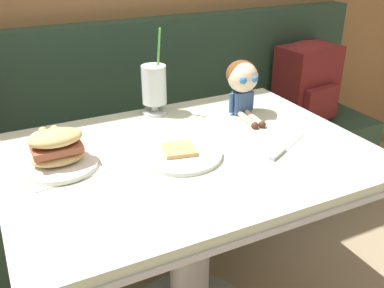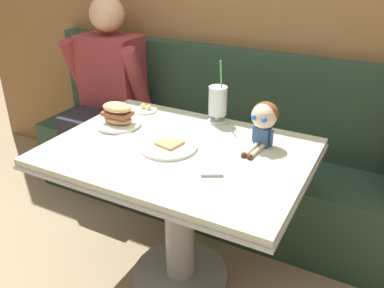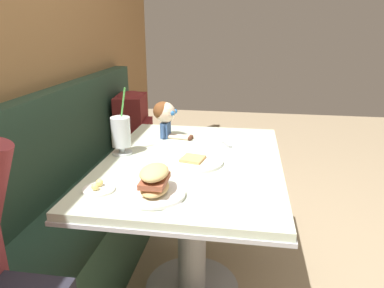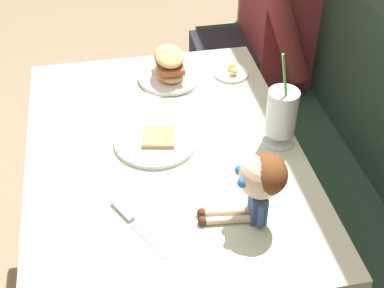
{
  "view_description": "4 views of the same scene",
  "coord_description": "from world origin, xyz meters",
  "px_view_note": "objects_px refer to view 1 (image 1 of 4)",
  "views": [
    {
      "loc": [
        -0.53,
        -0.9,
        1.35
      ],
      "look_at": [
        0.01,
        0.17,
        0.77
      ],
      "focal_mm": 41.05,
      "sensor_mm": 36.0,
      "label": 1
    },
    {
      "loc": [
        0.79,
        -1.18,
        1.54
      ],
      "look_at": [
        0.06,
        0.19,
        0.77
      ],
      "focal_mm": 38.32,
      "sensor_mm": 36.0,
      "label": 2
    },
    {
      "loc": [
        -1.5,
        -0.05,
        1.34
      ],
      "look_at": [
        0.09,
        0.19,
        0.79
      ],
      "focal_mm": 33.44,
      "sensor_mm": 36.0,
      "label": 3
    },
    {
      "loc": [
        1.22,
        0.03,
        1.77
      ],
      "look_at": [
        0.04,
        0.26,
        0.78
      ],
      "focal_mm": 50.77,
      "sensor_mm": 36.0,
      "label": 4
    }
  ],
  "objects_px": {
    "toast_plate": "(180,154)",
    "backpack": "(308,80)",
    "seated_doll": "(243,80)",
    "butter_saucer": "(49,135)",
    "butter_knife": "(282,150)",
    "milkshake_glass": "(154,87)",
    "sandwich_plate": "(58,153)"
  },
  "relations": [
    {
      "from": "toast_plate",
      "to": "sandwich_plate",
      "type": "distance_m",
      "value": 0.35
    },
    {
      "from": "milkshake_glass",
      "to": "backpack",
      "type": "relative_size",
      "value": 0.78
    },
    {
      "from": "butter_knife",
      "to": "seated_doll",
      "type": "distance_m",
      "value": 0.35
    },
    {
      "from": "sandwich_plate",
      "to": "toast_plate",
      "type": "bearing_deg",
      "value": -15.58
    },
    {
      "from": "toast_plate",
      "to": "butter_knife",
      "type": "height_order",
      "value": "toast_plate"
    },
    {
      "from": "sandwich_plate",
      "to": "butter_knife",
      "type": "relative_size",
      "value": 1.04
    },
    {
      "from": "butter_saucer",
      "to": "butter_knife",
      "type": "distance_m",
      "value": 0.75
    },
    {
      "from": "toast_plate",
      "to": "seated_doll",
      "type": "bearing_deg",
      "value": 31.32
    },
    {
      "from": "toast_plate",
      "to": "sandwich_plate",
      "type": "relative_size",
      "value": 1.12
    },
    {
      "from": "butter_saucer",
      "to": "butter_knife",
      "type": "relative_size",
      "value": 0.56
    },
    {
      "from": "toast_plate",
      "to": "butter_saucer",
      "type": "distance_m",
      "value": 0.45
    },
    {
      "from": "seated_doll",
      "to": "butter_knife",
      "type": "bearing_deg",
      "value": -99.18
    },
    {
      "from": "butter_saucer",
      "to": "backpack",
      "type": "distance_m",
      "value": 1.38
    },
    {
      "from": "toast_plate",
      "to": "seated_doll",
      "type": "relative_size",
      "value": 1.12
    },
    {
      "from": "toast_plate",
      "to": "backpack",
      "type": "height_order",
      "value": "backpack"
    },
    {
      "from": "sandwich_plate",
      "to": "backpack",
      "type": "height_order",
      "value": "sandwich_plate"
    },
    {
      "from": "butter_saucer",
      "to": "toast_plate",
      "type": "bearing_deg",
      "value": -43.89
    },
    {
      "from": "sandwich_plate",
      "to": "seated_doll",
      "type": "height_order",
      "value": "seated_doll"
    },
    {
      "from": "butter_saucer",
      "to": "backpack",
      "type": "bearing_deg",
      "value": 12.9
    },
    {
      "from": "butter_saucer",
      "to": "backpack",
      "type": "height_order",
      "value": "backpack"
    },
    {
      "from": "milkshake_glass",
      "to": "butter_knife",
      "type": "distance_m",
      "value": 0.53
    },
    {
      "from": "sandwich_plate",
      "to": "butter_saucer",
      "type": "xyz_separation_m",
      "value": [
        0.01,
        0.22,
        -0.04
      ]
    },
    {
      "from": "toast_plate",
      "to": "backpack",
      "type": "distance_m",
      "value": 1.19
    },
    {
      "from": "butter_knife",
      "to": "backpack",
      "type": "bearing_deg",
      "value": 45.41
    },
    {
      "from": "toast_plate",
      "to": "milkshake_glass",
      "type": "xyz_separation_m",
      "value": [
        0.07,
        0.36,
        0.09
      ]
    },
    {
      "from": "toast_plate",
      "to": "backpack",
      "type": "bearing_deg",
      "value": 31.46
    },
    {
      "from": "toast_plate",
      "to": "milkshake_glass",
      "type": "distance_m",
      "value": 0.38
    },
    {
      "from": "milkshake_glass",
      "to": "butter_knife",
      "type": "height_order",
      "value": "milkshake_glass"
    },
    {
      "from": "butter_saucer",
      "to": "sandwich_plate",
      "type": "bearing_deg",
      "value": -93.07
    },
    {
      "from": "toast_plate",
      "to": "milkshake_glass",
      "type": "relative_size",
      "value": 0.79
    },
    {
      "from": "butter_saucer",
      "to": "butter_knife",
      "type": "height_order",
      "value": "butter_saucer"
    },
    {
      "from": "milkshake_glass",
      "to": "seated_doll",
      "type": "height_order",
      "value": "milkshake_glass"
    }
  ]
}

